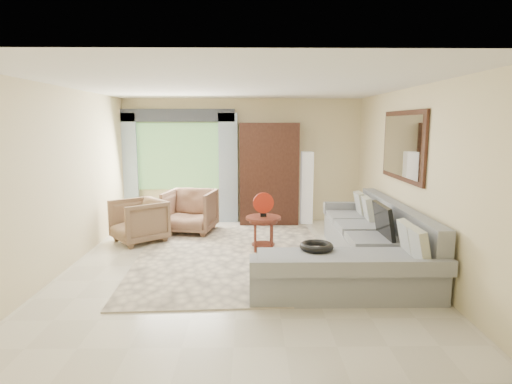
{
  "coord_description": "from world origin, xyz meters",
  "views": [
    {
      "loc": [
        0.16,
        -6.08,
        2.08
      ],
      "look_at": [
        0.25,
        0.35,
        1.05
      ],
      "focal_mm": 30.0,
      "sensor_mm": 36.0,
      "label": 1
    }
  ],
  "objects_px": {
    "sectional_sofa": "(363,250)",
    "potted_plant": "(144,210)",
    "coffee_table": "(263,233)",
    "armchair_left": "(139,221)",
    "tv_screen": "(384,221)",
    "armoire": "(269,174)",
    "armchair_right": "(190,211)",
    "floor_lamp": "(307,188)"
  },
  "relations": [
    {
      "from": "potted_plant",
      "to": "floor_lamp",
      "type": "relative_size",
      "value": 0.37
    },
    {
      "from": "sectional_sofa",
      "to": "armoire",
      "type": "relative_size",
      "value": 1.65
    },
    {
      "from": "tv_screen",
      "to": "armchair_left",
      "type": "xyz_separation_m",
      "value": [
        -3.86,
        1.52,
        -0.34
      ]
    },
    {
      "from": "potted_plant",
      "to": "armoire",
      "type": "relative_size",
      "value": 0.26
    },
    {
      "from": "tv_screen",
      "to": "armoire",
      "type": "bearing_deg",
      "value": 117.14
    },
    {
      "from": "coffee_table",
      "to": "armchair_left",
      "type": "xyz_separation_m",
      "value": [
        -2.19,
        0.58,
        0.08
      ]
    },
    {
      "from": "armchair_left",
      "to": "potted_plant",
      "type": "bearing_deg",
      "value": 152.21
    },
    {
      "from": "sectional_sofa",
      "to": "floor_lamp",
      "type": "relative_size",
      "value": 2.31
    },
    {
      "from": "coffee_table",
      "to": "armchair_right",
      "type": "height_order",
      "value": "armchair_right"
    },
    {
      "from": "armchair_right",
      "to": "floor_lamp",
      "type": "height_order",
      "value": "floor_lamp"
    },
    {
      "from": "sectional_sofa",
      "to": "potted_plant",
      "type": "xyz_separation_m",
      "value": [
        -3.86,
        2.95,
        -0.01
      ]
    },
    {
      "from": "sectional_sofa",
      "to": "coffee_table",
      "type": "height_order",
      "value": "sectional_sofa"
    },
    {
      "from": "armchair_left",
      "to": "floor_lamp",
      "type": "relative_size",
      "value": 0.56
    },
    {
      "from": "coffee_table",
      "to": "floor_lamp",
      "type": "bearing_deg",
      "value": 64.5
    },
    {
      "from": "potted_plant",
      "to": "floor_lamp",
      "type": "distance_m",
      "value": 3.46
    },
    {
      "from": "tv_screen",
      "to": "floor_lamp",
      "type": "relative_size",
      "value": 0.49
    },
    {
      "from": "sectional_sofa",
      "to": "armoire",
      "type": "distance_m",
      "value": 3.24
    },
    {
      "from": "armchair_left",
      "to": "sectional_sofa",
      "type": "bearing_deg",
      "value": 29.11
    },
    {
      "from": "tv_screen",
      "to": "sectional_sofa",
      "type": "bearing_deg",
      "value": 173.77
    },
    {
      "from": "sectional_sofa",
      "to": "potted_plant",
      "type": "relative_size",
      "value": 6.25
    },
    {
      "from": "armchair_right",
      "to": "potted_plant",
      "type": "relative_size",
      "value": 1.65
    },
    {
      "from": "potted_plant",
      "to": "sectional_sofa",
      "type": "bearing_deg",
      "value": -37.34
    },
    {
      "from": "sectional_sofa",
      "to": "armoire",
      "type": "xyz_separation_m",
      "value": [
        -1.23,
        2.9,
        0.77
      ]
    },
    {
      "from": "tv_screen",
      "to": "armoire",
      "type": "relative_size",
      "value": 0.35
    },
    {
      "from": "armchair_right",
      "to": "coffee_table",
      "type": "bearing_deg",
      "value": -31.76
    },
    {
      "from": "armchair_left",
      "to": "potted_plant",
      "type": "relative_size",
      "value": 1.51
    },
    {
      "from": "coffee_table",
      "to": "potted_plant",
      "type": "relative_size",
      "value": 1.04
    },
    {
      "from": "potted_plant",
      "to": "armchair_left",
      "type": "bearing_deg",
      "value": -79.49
    },
    {
      "from": "armchair_left",
      "to": "armchair_right",
      "type": "height_order",
      "value": "armchair_right"
    },
    {
      "from": "coffee_table",
      "to": "potted_plant",
      "type": "height_order",
      "value": "coffee_table"
    },
    {
      "from": "tv_screen",
      "to": "armchair_right",
      "type": "height_order",
      "value": "tv_screen"
    },
    {
      "from": "armoire",
      "to": "floor_lamp",
      "type": "relative_size",
      "value": 1.4
    },
    {
      "from": "tv_screen",
      "to": "armoire",
      "type": "xyz_separation_m",
      "value": [
        -1.5,
        2.93,
        0.33
      ]
    },
    {
      "from": "armchair_right",
      "to": "armoire",
      "type": "relative_size",
      "value": 0.44
    },
    {
      "from": "sectional_sofa",
      "to": "armchair_right",
      "type": "relative_size",
      "value": 3.78
    },
    {
      "from": "tv_screen",
      "to": "potted_plant",
      "type": "bearing_deg",
      "value": 144.22
    },
    {
      "from": "sectional_sofa",
      "to": "armchair_left",
      "type": "height_order",
      "value": "sectional_sofa"
    },
    {
      "from": "tv_screen",
      "to": "armchair_left",
      "type": "height_order",
      "value": "tv_screen"
    },
    {
      "from": "tv_screen",
      "to": "armchair_left",
      "type": "bearing_deg",
      "value": 158.46
    },
    {
      "from": "sectional_sofa",
      "to": "coffee_table",
      "type": "distance_m",
      "value": 1.68
    },
    {
      "from": "potted_plant",
      "to": "armoire",
      "type": "xyz_separation_m",
      "value": [
        2.63,
        -0.05,
        0.77
      ]
    },
    {
      "from": "coffee_table",
      "to": "armchair_left",
      "type": "relative_size",
      "value": 0.69
    }
  ]
}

